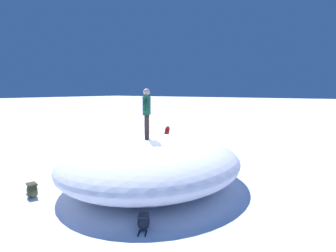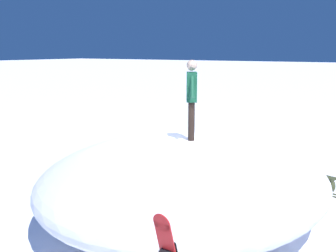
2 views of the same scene
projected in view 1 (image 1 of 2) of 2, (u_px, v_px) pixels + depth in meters
The scene contains 6 objects.
ground at pixel (159, 188), 10.12m from camera, with size 240.00×240.00×0.00m, color white.
snow_mound at pixel (152, 162), 10.38m from camera, with size 7.28×6.20×1.69m, color white.
snowboarder_standing at pixel (147, 110), 9.99m from camera, with size 0.95×0.62×1.76m.
snowboard_primary_upright at pixel (165, 142), 14.22m from camera, with size 0.50×0.31×1.63m.
backpack_near at pixel (144, 221), 7.09m from camera, with size 0.62×0.51×0.40m.
backpack_far at pixel (32, 190), 9.21m from camera, with size 0.42×0.68×0.47m.
Camera 1 is at (-7.88, -5.80, 3.40)m, focal length 30.94 mm.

